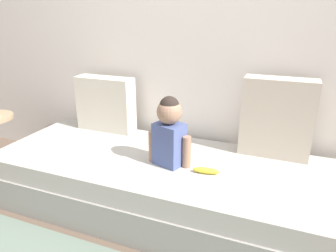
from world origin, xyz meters
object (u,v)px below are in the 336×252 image
Objects in this scene: couch at (165,185)px; toddler at (169,131)px; banana at (206,171)px; throw_pillow_left at (106,104)px; throw_pillow_right at (277,118)px.

couch is 5.34× the size of toddler.
toddler is at bearing 171.22° from banana.
banana is (1.00, -0.44, -0.21)m from throw_pillow_left.
couch is at bearing 165.36° from banana.
toddler is at bearing -28.66° from throw_pillow_left.
throw_pillow_right is 3.22× the size of banana.
throw_pillow_left is 1.11m from banana.
throw_pillow_right reaches higher than banana.
banana is (0.31, -0.08, 0.22)m from couch.
toddler is (0.73, -0.40, 0.01)m from throw_pillow_left.
couch is 5.05× the size of throw_pillow_left.
couch is 0.44m from toddler.
banana is at bearing -8.78° from toddler.
toddler reaches higher than throw_pillow_left.
banana is at bearing -23.89° from throw_pillow_left.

